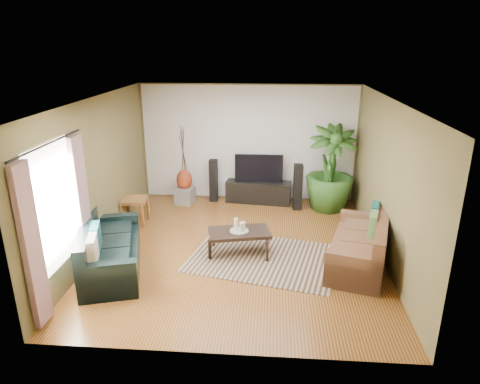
# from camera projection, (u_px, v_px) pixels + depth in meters

# --- Properties ---
(floor) EXTENTS (5.50, 5.50, 0.00)m
(floor) POSITION_uv_depth(u_px,v_px,m) (239.00, 250.00, 7.78)
(floor) COLOR #905C25
(floor) RESTS_ON ground
(ceiling) EXTENTS (5.50, 5.50, 0.00)m
(ceiling) POSITION_uv_depth(u_px,v_px,m) (239.00, 100.00, 6.88)
(ceiling) COLOR white
(ceiling) RESTS_ON ground
(wall_back) EXTENTS (5.00, 0.00, 5.00)m
(wall_back) POSITION_uv_depth(u_px,v_px,m) (248.00, 143.00, 9.92)
(wall_back) COLOR brown
(wall_back) RESTS_ON ground
(wall_front) EXTENTS (5.00, 0.00, 5.00)m
(wall_front) POSITION_uv_depth(u_px,v_px,m) (220.00, 255.00, 4.75)
(wall_front) COLOR brown
(wall_front) RESTS_ON ground
(wall_left) EXTENTS (0.00, 5.50, 5.50)m
(wall_left) POSITION_uv_depth(u_px,v_px,m) (98.00, 176.00, 7.51)
(wall_left) COLOR brown
(wall_left) RESTS_ON ground
(wall_right) EXTENTS (0.00, 5.50, 5.50)m
(wall_right) POSITION_uv_depth(u_px,v_px,m) (388.00, 183.00, 7.15)
(wall_right) COLOR brown
(wall_right) RESTS_ON ground
(backwall_panel) EXTENTS (4.90, 0.00, 4.90)m
(backwall_panel) POSITION_uv_depth(u_px,v_px,m) (248.00, 143.00, 9.91)
(backwall_panel) COLOR white
(backwall_panel) RESTS_ON ground
(window_pane) EXTENTS (0.00, 1.80, 1.80)m
(window_pane) POSITION_uv_depth(u_px,v_px,m) (54.00, 207.00, 5.99)
(window_pane) COLOR white
(window_pane) RESTS_ON ground
(curtain_near) EXTENTS (0.08, 0.35, 2.20)m
(curtain_near) POSITION_uv_depth(u_px,v_px,m) (32.00, 247.00, 5.36)
(curtain_near) COLOR gray
(curtain_near) RESTS_ON ground
(curtain_far) EXTENTS (0.08, 0.35, 2.20)m
(curtain_far) POSITION_uv_depth(u_px,v_px,m) (82.00, 204.00, 6.77)
(curtain_far) COLOR gray
(curtain_far) RESTS_ON ground
(curtain_rod) EXTENTS (0.03, 1.90, 0.03)m
(curtain_rod) POSITION_uv_depth(u_px,v_px,m) (48.00, 144.00, 5.69)
(curtain_rod) COLOR black
(curtain_rod) RESTS_ON ground
(sofa_left) EXTENTS (1.38, 2.16, 0.85)m
(sofa_left) POSITION_uv_depth(u_px,v_px,m) (111.00, 246.00, 7.00)
(sofa_left) COLOR black
(sofa_left) RESTS_ON floor
(sofa_right) EXTENTS (1.33, 2.05, 0.85)m
(sofa_right) POSITION_uv_depth(u_px,v_px,m) (359.00, 241.00, 7.15)
(sofa_right) COLOR brown
(sofa_right) RESTS_ON floor
(area_rug) EXTENTS (2.83, 2.29, 0.01)m
(area_rug) POSITION_uv_depth(u_px,v_px,m) (263.00, 258.00, 7.48)
(area_rug) COLOR #A38060
(area_rug) RESTS_ON floor
(coffee_table) EXTENTS (1.17, 0.80, 0.44)m
(coffee_table) POSITION_uv_depth(u_px,v_px,m) (239.00, 242.00, 7.59)
(coffee_table) COLOR black
(coffee_table) RESTS_ON floor
(candle_tray) EXTENTS (0.33, 0.33, 0.01)m
(candle_tray) POSITION_uv_depth(u_px,v_px,m) (239.00, 231.00, 7.51)
(candle_tray) COLOR #969691
(candle_tray) RESTS_ON coffee_table
(candle_tall) EXTENTS (0.07, 0.07, 0.21)m
(candle_tall) POSITION_uv_depth(u_px,v_px,m) (236.00, 224.00, 7.50)
(candle_tall) COLOR beige
(candle_tall) RESTS_ON candle_tray
(candle_mid) EXTENTS (0.07, 0.07, 0.17)m
(candle_mid) POSITION_uv_depth(u_px,v_px,m) (241.00, 227.00, 7.44)
(candle_mid) COLOR beige
(candle_mid) RESTS_ON candle_tray
(candle_short) EXTENTS (0.07, 0.07, 0.14)m
(candle_short) POSITION_uv_depth(u_px,v_px,m) (243.00, 225.00, 7.54)
(candle_short) COLOR beige
(candle_short) RESTS_ON candle_tray
(tv_stand) EXTENTS (1.54, 0.62, 0.50)m
(tv_stand) POSITION_uv_depth(u_px,v_px,m) (258.00, 192.00, 10.03)
(tv_stand) COLOR black
(tv_stand) RESTS_ON floor
(television) EXTENTS (1.10, 0.06, 0.65)m
(television) POSITION_uv_depth(u_px,v_px,m) (259.00, 168.00, 9.84)
(television) COLOR black
(television) RESTS_ON tv_stand
(speaker_left) EXTENTS (0.19, 0.21, 1.00)m
(speaker_left) POSITION_uv_depth(u_px,v_px,m) (214.00, 181.00, 10.02)
(speaker_left) COLOR black
(speaker_left) RESTS_ON floor
(speaker_right) EXTENTS (0.21, 0.22, 1.04)m
(speaker_right) POSITION_uv_depth(u_px,v_px,m) (298.00, 187.00, 9.52)
(speaker_right) COLOR black
(speaker_right) RESTS_ON floor
(potted_plant) EXTENTS (1.12, 1.12, 1.89)m
(potted_plant) POSITION_uv_depth(u_px,v_px,m) (330.00, 169.00, 9.39)
(potted_plant) COLOR #28531B
(potted_plant) RESTS_ON floor
(plant_pot) EXTENTS (0.35, 0.35, 0.27)m
(plant_pot) POSITION_uv_depth(u_px,v_px,m) (328.00, 203.00, 9.66)
(plant_pot) COLOR black
(plant_pot) RESTS_ON floor
(pedestal) EXTENTS (0.46, 0.46, 0.39)m
(pedestal) POSITION_uv_depth(u_px,v_px,m) (185.00, 195.00, 9.97)
(pedestal) COLOR gray
(pedestal) RESTS_ON floor
(vase) EXTENTS (0.36, 0.36, 0.50)m
(vase) POSITION_uv_depth(u_px,v_px,m) (184.00, 180.00, 9.84)
(vase) COLOR maroon
(vase) RESTS_ON pedestal
(side_table) EXTENTS (0.58, 0.58, 0.54)m
(side_table) POSITION_uv_depth(u_px,v_px,m) (135.00, 211.00, 8.86)
(side_table) COLOR olive
(side_table) RESTS_ON floor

